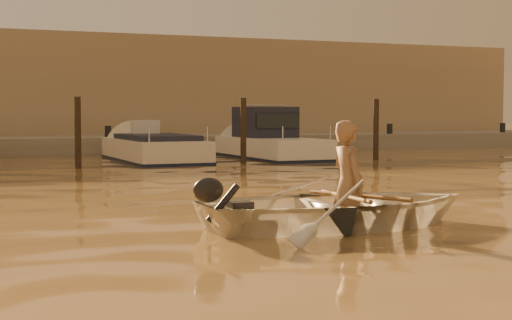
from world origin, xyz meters
name	(u,v)px	position (x,y,z in m)	size (l,w,h in m)	color
ground_plane	(305,244)	(0.00, 0.00, 0.00)	(160.00, 160.00, 0.00)	olive
dinghy	(341,206)	(1.09, 1.05, 0.29)	(2.80, 3.92, 0.81)	silver
person	(348,184)	(1.19, 1.05, 0.58)	(0.64, 0.42, 1.76)	#8F6747
outboard_motor	(239,212)	(-0.41, 1.09, 0.28)	(0.90, 0.40, 0.70)	black
oar_port	(357,196)	(1.34, 1.05, 0.42)	(0.06, 0.06, 2.10)	brown
oar_starboard	(345,196)	(1.14, 1.05, 0.42)	(0.06, 0.06, 2.10)	brown
moored_boat_3	(154,154)	(2.61, 16.00, 0.22)	(2.19, 6.28, 0.95)	#EFE1C8
moored_boat_4	(271,140)	(6.72, 16.00, 0.62)	(2.05, 6.38, 1.75)	white
piling_2	(78,136)	(-0.20, 13.80, 0.90)	(0.18, 0.18, 2.20)	#2D2319
piling_3	(243,134)	(4.80, 13.80, 0.90)	(0.18, 0.18, 2.20)	#2D2319
piling_4	(376,132)	(9.50, 13.80, 0.90)	(0.18, 0.18, 2.20)	#2D2319
fender_d	(174,163)	(2.52, 13.53, 0.10)	(0.30, 0.30, 0.30)	#C57317
fender_e	(307,159)	(6.88, 13.62, 0.10)	(0.30, 0.30, 0.30)	silver
quay	(46,150)	(0.00, 21.50, 0.15)	(52.00, 4.00, 1.00)	gray
waterfront_building	(27,93)	(0.00, 27.00, 2.40)	(46.00, 7.00, 4.80)	#9E8466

